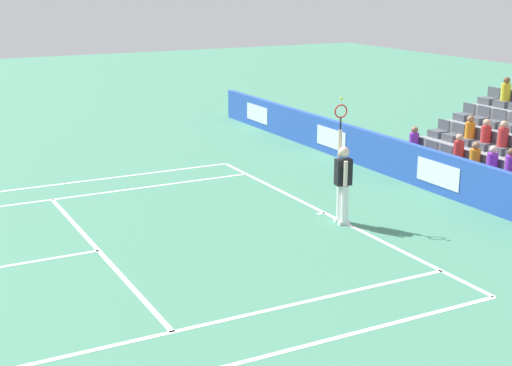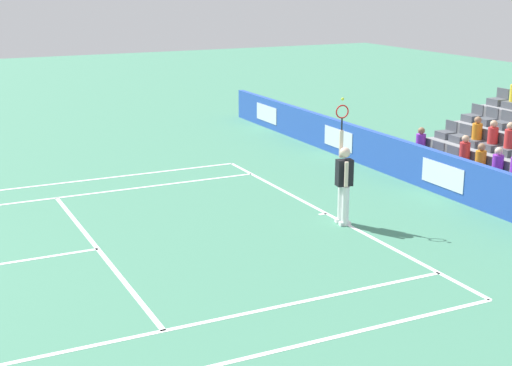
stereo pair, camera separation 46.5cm
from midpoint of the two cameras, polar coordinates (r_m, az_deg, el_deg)
name	(u,v)px [view 1 (the left image)]	position (r m, az deg, el deg)	size (l,w,h in m)	color
line_baseline	(325,213)	(17.81, 4.51, -2.28)	(10.97, 0.10, 0.01)	white
line_service	(99,251)	(15.73, -12.77, -5.06)	(8.23, 0.10, 0.01)	white
line_singles_sideline_left	(34,202)	(19.47, -17.26, -1.40)	(0.10, 11.89, 0.01)	white
line_singles_sideline_right	(145,338)	(11.97, -9.59, -11.61)	(0.10, 11.89, 0.01)	white
line_doubles_sideline_left	(23,189)	(20.78, -17.98, -0.42)	(0.10, 11.89, 0.01)	white
line_centre_mark	(321,213)	(17.76, 4.24, -2.33)	(0.10, 0.20, 0.01)	white
sponsor_barrier	(441,173)	(19.71, 13.29, 0.72)	(24.91, 0.22, 1.09)	blue
tennis_player	(343,181)	(16.86, 5.86, 0.16)	(0.52, 0.39, 2.85)	white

